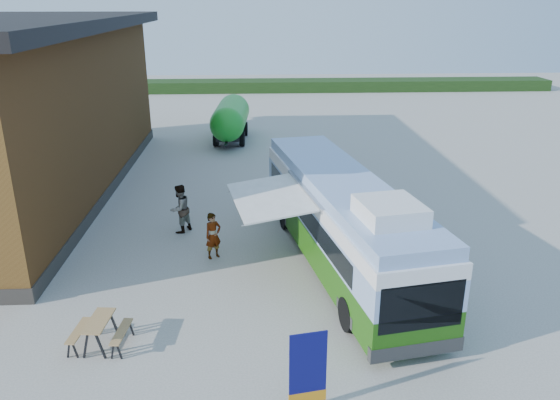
{
  "coord_description": "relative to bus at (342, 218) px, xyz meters",
  "views": [
    {
      "loc": [
        -0.12,
        -13.95,
        8.21
      ],
      "look_at": [
        0.8,
        4.44,
        1.4
      ],
      "focal_mm": 35.0,
      "sensor_mm": 36.0,
      "label": 1
    }
  ],
  "objects": [
    {
      "name": "ground",
      "position": [
        -2.66,
        -2.05,
        -1.64
      ],
      "size": [
        100.0,
        100.0,
        0.0
      ],
      "primitive_type": "plane",
      "color": "#BCB7AD",
      "rests_on": "ground"
    },
    {
      "name": "barn",
      "position": [
        -13.16,
        7.95,
        1.95
      ],
      "size": [
        9.6,
        21.2,
        7.5
      ],
      "color": "brown",
      "rests_on": "ground"
    },
    {
      "name": "hedge",
      "position": [
        5.34,
        35.95,
        -1.14
      ],
      "size": [
        40.0,
        3.0,
        1.0
      ],
      "primitive_type": "cube",
      "color": "#264419",
      "rests_on": "ground"
    },
    {
      "name": "bus",
      "position": [
        0.0,
        0.0,
        0.0
      ],
      "size": [
        4.34,
        11.43,
        3.44
      ],
      "rotation": [
        0.0,
        0.0,
        0.18
      ],
      "color": "#297012",
      "rests_on": "ground"
    },
    {
      "name": "awning",
      "position": [
        -2.09,
        -0.02,
        0.87
      ],
      "size": [
        2.95,
        4.09,
        0.49
      ],
      "rotation": [
        0.0,
        0.0,
        0.18
      ],
      "color": "white",
      "rests_on": "ground"
    },
    {
      "name": "banner",
      "position": [
        -1.73,
        -6.68,
        -0.87
      ],
      "size": [
        0.82,
        0.28,
        1.89
      ],
      "rotation": [
        0.0,
        0.0,
        0.18
      ],
      "color": "#0B0C57",
      "rests_on": "ground"
    },
    {
      "name": "picnic_table",
      "position": [
        -6.68,
        -4.2,
        -1.07
      ],
      "size": [
        1.43,
        1.3,
        0.76
      ],
      "rotation": [
        0.0,
        0.0,
        -0.09
      ],
      "color": "tan",
      "rests_on": "ground"
    },
    {
      "name": "person_a",
      "position": [
        -4.17,
        0.71,
        -0.85
      ],
      "size": [
        0.69,
        0.63,
        1.59
      ],
      "primitive_type": "imported",
      "rotation": [
        0.0,
        0.0,
        0.57
      ],
      "color": "#999999",
      "rests_on": "ground"
    },
    {
      "name": "person_b",
      "position": [
        -5.54,
        2.94,
        -0.72
      ],
      "size": [
        1.1,
        1.13,
        1.84
      ],
      "primitive_type": "imported",
      "rotation": [
        0.0,
        0.0,
        -2.22
      ],
      "color": "#999999",
      "rests_on": "ground"
    },
    {
      "name": "slurry_tanker",
      "position": [
        -4.14,
        16.85,
        -0.21
      ],
      "size": [
        2.25,
        6.72,
        2.48
      ],
      "rotation": [
        0.0,
        0.0,
        -0.06
      ],
      "color": "green",
      "rests_on": "ground"
    }
  ]
}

